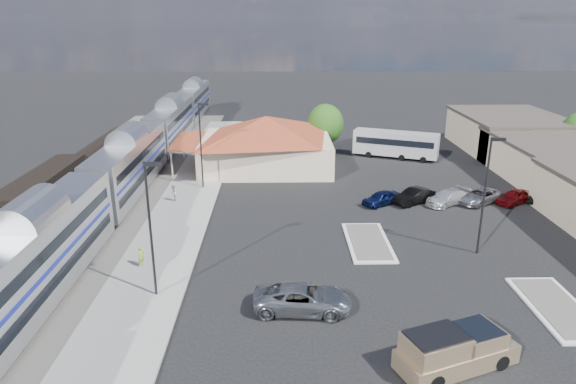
{
  "coord_description": "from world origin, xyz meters",
  "views": [
    {
      "loc": [
        -3.12,
        -35.23,
        16.99
      ],
      "look_at": [
        -2.29,
        6.51,
        2.8
      ],
      "focal_mm": 32.0,
      "sensor_mm": 36.0,
      "label": 1
    }
  ],
  "objects_px": {
    "coach_bus": "(396,143)",
    "station_depot": "(266,142)",
    "suv": "(303,298)",
    "pickup_truck": "(457,350)"
  },
  "relations": [
    {
      "from": "coach_bus",
      "to": "station_depot",
      "type": "bearing_deg",
      "value": 126.91
    },
    {
      "from": "suv",
      "to": "coach_bus",
      "type": "distance_m",
      "value": 38.36
    },
    {
      "from": "coach_bus",
      "to": "pickup_truck",
      "type": "bearing_deg",
      "value": -165.06
    },
    {
      "from": "pickup_truck",
      "to": "coach_bus",
      "type": "relative_size",
      "value": 0.63
    },
    {
      "from": "station_depot",
      "to": "pickup_truck",
      "type": "bearing_deg",
      "value": -74.33
    },
    {
      "from": "coach_bus",
      "to": "suv",
      "type": "bearing_deg",
      "value": -177.55
    },
    {
      "from": "station_depot",
      "to": "pickup_truck",
      "type": "xyz_separation_m",
      "value": [
        10.47,
        -37.34,
        -2.1
      ]
    },
    {
      "from": "station_depot",
      "to": "suv",
      "type": "bearing_deg",
      "value": -84.83
    },
    {
      "from": "pickup_truck",
      "to": "coach_bus",
      "type": "xyz_separation_m",
      "value": [
        5.91,
        41.38,
        0.92
      ]
    },
    {
      "from": "station_depot",
      "to": "coach_bus",
      "type": "relative_size",
      "value": 1.73
    }
  ]
}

